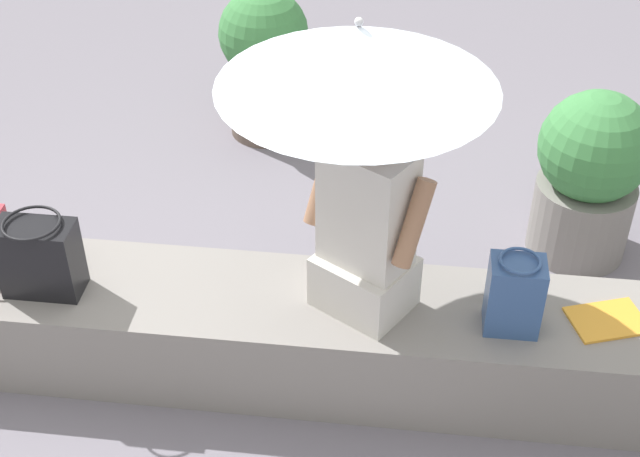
{
  "coord_description": "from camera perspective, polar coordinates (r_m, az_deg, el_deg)",
  "views": [
    {
      "loc": [
        0.48,
        -2.6,
        2.74
      ],
      "look_at": [
        0.17,
        -0.0,
        0.76
      ],
      "focal_mm": 50.01,
      "sensor_mm": 36.0,
      "label": 1
    }
  ],
  "objects": [
    {
      "name": "stone_bench",
      "position": [
        3.66,
        -2.67,
        -6.72
      ],
      "size": [
        3.17,
        0.54,
        0.41
      ],
      "primitive_type": "cube",
      "color": "gray",
      "rests_on": "ground"
    },
    {
      "name": "planter_near",
      "position": [
        5.13,
        -3.57,
        10.8
      ],
      "size": [
        0.5,
        0.5,
        0.87
      ],
      "color": "brown",
      "rests_on": "ground"
    },
    {
      "name": "tote_bag_canvas",
      "position": [
        3.61,
        -17.52,
        -1.76
      ],
      "size": [
        0.3,
        0.22,
        0.33
      ],
      "color": "black",
      "rests_on": "stone_bench"
    },
    {
      "name": "parasol",
      "position": [
        2.99,
        2.44,
        10.89
      ],
      "size": [
        0.97,
        0.97,
        1.15
      ],
      "color": "#B7B7BC",
      "rests_on": "stone_bench"
    },
    {
      "name": "handbag_black",
      "position": [
        3.37,
        12.33,
        -4.15
      ],
      "size": [
        0.2,
        0.15,
        0.32
      ],
      "color": "#335184",
      "rests_on": "stone_bench"
    },
    {
      "name": "person_seated",
      "position": [
        3.24,
        2.99,
        0.3
      ],
      "size": [
        0.5,
        0.42,
        0.9
      ],
      "color": "beige",
      "rests_on": "stone_bench"
    },
    {
      "name": "ground_plane",
      "position": [
        3.8,
        -2.58,
        -8.94
      ],
      "size": [
        14.0,
        14.0,
        0.0
      ],
      "primitive_type": "plane",
      "color": "slate"
    },
    {
      "name": "planter_far",
      "position": [
        4.34,
        16.87,
        3.36
      ],
      "size": [
        0.52,
        0.52,
        0.85
      ],
      "color": "gray",
      "rests_on": "ground"
    },
    {
      "name": "magazine",
      "position": [
        3.58,
        17.91,
        -5.61
      ],
      "size": [
        0.33,
        0.28,
        0.01
      ],
      "primitive_type": "cube",
      "rotation": [
        0.0,
        0.0,
        0.33
      ],
      "color": "gold",
      "rests_on": "stone_bench"
    }
  ]
}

